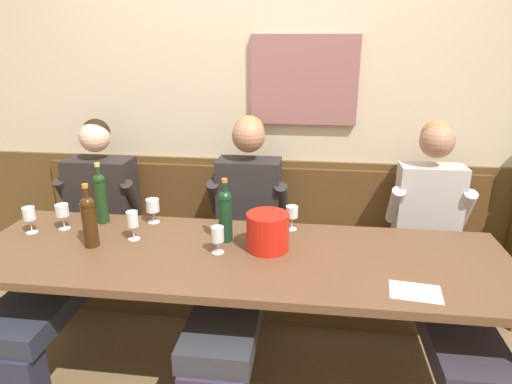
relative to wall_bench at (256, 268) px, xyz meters
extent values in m
cube|color=beige|center=(0.00, 0.26, 1.12)|extent=(6.80, 0.08, 2.80)
cube|color=#8F5B57|center=(0.28, 0.20, 1.23)|extent=(0.67, 0.04, 0.55)
cube|color=brown|center=(0.00, 0.21, 0.21)|extent=(6.80, 0.03, 0.98)
cube|color=brown|center=(0.00, -0.02, -0.06)|extent=(2.96, 0.42, 0.44)
cube|color=brown|center=(0.00, -0.02, 0.18)|extent=(2.90, 0.39, 0.05)
cube|color=#53361A|center=(0.00, 0.17, 0.43)|extent=(2.96, 0.04, 0.45)
cube|color=brown|center=(0.00, -0.71, 0.45)|extent=(2.66, 0.83, 0.04)
cylinder|color=brown|center=(-1.26, -0.37, 0.07)|extent=(0.07, 0.07, 0.71)
cylinder|color=brown|center=(1.26, -0.37, 0.07)|extent=(0.07, 0.07, 0.71)
cube|color=#262B38|center=(-1.03, -0.62, 0.15)|extent=(0.36, 1.12, 0.11)
cube|color=black|center=(-1.03, -0.02, 0.47)|extent=(0.43, 0.23, 0.52)
sphere|color=beige|center=(-1.03, -0.03, 0.88)|extent=(0.19, 0.19, 0.19)
sphere|color=black|center=(-1.03, 0.00, 0.90)|extent=(0.18, 0.18, 0.18)
cylinder|color=black|center=(-1.26, -0.06, 0.49)|extent=(0.08, 0.20, 0.27)
cylinder|color=black|center=(-0.80, -0.06, 0.49)|extent=(0.08, 0.20, 0.27)
cube|color=#32343A|center=(-0.04, -0.62, 0.15)|extent=(0.33, 1.12, 0.11)
cube|color=#282425|center=(-0.04, -0.02, 0.48)|extent=(0.39, 0.22, 0.55)
sphere|color=#A87355|center=(-0.04, -0.03, 0.91)|extent=(0.20, 0.20, 0.20)
sphere|color=#9D7741|center=(-0.04, 0.00, 0.94)|extent=(0.19, 0.19, 0.19)
cylinder|color=#282425|center=(-0.25, -0.06, 0.51)|extent=(0.08, 0.20, 0.27)
cylinder|color=#282425|center=(0.17, -0.06, 0.51)|extent=(0.08, 0.20, 0.27)
cube|color=#2F2A34|center=(1.06, -0.62, 0.15)|extent=(0.32, 1.12, 0.11)
cube|color=#B7B1AE|center=(1.06, -0.02, 0.48)|extent=(0.38, 0.19, 0.55)
sphere|color=#A5745B|center=(1.06, -0.03, 0.91)|extent=(0.20, 0.20, 0.20)
sphere|color=#9C7442|center=(1.06, 0.00, 0.94)|extent=(0.18, 0.18, 0.18)
cylinder|color=#B7B1AE|center=(0.86, -0.05, 0.52)|extent=(0.08, 0.20, 0.27)
cylinder|color=#B7B1AE|center=(1.27, -0.05, 0.52)|extent=(0.08, 0.20, 0.27)
cylinder|color=red|center=(0.14, -0.65, 0.56)|extent=(0.21, 0.21, 0.19)
cylinder|color=#13351D|center=(-0.08, -0.58, 0.58)|extent=(0.07, 0.07, 0.23)
sphere|color=#13351D|center=(-0.08, -0.58, 0.71)|extent=(0.07, 0.07, 0.07)
cylinder|color=#13351D|center=(-0.08, -0.58, 0.75)|extent=(0.03, 0.03, 0.07)
cylinder|color=orange|center=(-0.08, -0.58, 0.80)|extent=(0.03, 0.03, 0.02)
cylinder|color=#1A3817|center=(-0.83, -0.43, 0.59)|extent=(0.07, 0.07, 0.24)
sphere|color=#1A3817|center=(-0.83, -0.43, 0.72)|extent=(0.07, 0.07, 0.07)
cylinder|color=#1A3817|center=(-0.83, -0.43, 0.77)|extent=(0.03, 0.03, 0.07)
cylinder|color=gold|center=(-0.83, -0.43, 0.81)|extent=(0.03, 0.03, 0.02)
cylinder|color=#3B220C|center=(-0.75, -0.73, 0.58)|extent=(0.07, 0.07, 0.22)
sphere|color=#3B220C|center=(-0.75, -0.73, 0.70)|extent=(0.07, 0.07, 0.07)
cylinder|color=#3B220C|center=(-0.75, -0.73, 0.74)|extent=(0.03, 0.03, 0.07)
cylinder|color=orange|center=(-0.75, -0.73, 0.79)|extent=(0.03, 0.03, 0.02)
cylinder|color=silver|center=(-0.56, -0.63, 0.47)|extent=(0.06, 0.06, 0.00)
cylinder|color=silver|center=(-0.56, -0.63, 0.51)|extent=(0.01, 0.01, 0.07)
cylinder|color=silver|center=(-0.56, -0.63, 0.58)|extent=(0.06, 0.06, 0.08)
cylinder|color=#E6CF81|center=(-0.56, -0.63, 0.55)|extent=(0.05, 0.05, 0.02)
cylinder|color=silver|center=(-0.09, -0.72, 0.47)|extent=(0.06, 0.06, 0.00)
cylinder|color=silver|center=(-0.09, -0.72, 0.50)|extent=(0.01, 0.01, 0.06)
cylinder|color=silver|center=(-0.09, -0.72, 0.57)|extent=(0.06, 0.06, 0.07)
cylinder|color=#DFD67F|center=(-0.09, -0.72, 0.54)|extent=(0.06, 0.06, 0.02)
cylinder|color=silver|center=(-1.00, -0.55, 0.47)|extent=(0.06, 0.06, 0.00)
cylinder|color=silver|center=(-1.00, -0.55, 0.51)|extent=(0.01, 0.01, 0.07)
cylinder|color=silver|center=(-1.00, -0.55, 0.58)|extent=(0.07, 0.07, 0.07)
cylinder|color=silver|center=(0.25, -0.39, 0.47)|extent=(0.06, 0.06, 0.00)
cylinder|color=silver|center=(0.25, -0.39, 0.51)|extent=(0.01, 0.01, 0.07)
cylinder|color=silver|center=(0.25, -0.39, 0.57)|extent=(0.07, 0.07, 0.06)
cylinder|color=silver|center=(-1.15, -0.62, 0.47)|extent=(0.06, 0.06, 0.00)
cylinder|color=silver|center=(-1.15, -0.62, 0.51)|extent=(0.01, 0.01, 0.07)
cylinder|color=silver|center=(-1.15, -0.62, 0.58)|extent=(0.07, 0.07, 0.07)
cylinder|color=#DEDB89|center=(-1.15, -0.62, 0.56)|extent=(0.06, 0.06, 0.02)
cylinder|color=silver|center=(-0.54, -0.39, 0.47)|extent=(0.07, 0.07, 0.00)
cylinder|color=silver|center=(-0.54, -0.39, 0.50)|extent=(0.01, 0.01, 0.06)
cylinder|color=silver|center=(-0.54, -0.39, 0.57)|extent=(0.08, 0.08, 0.07)
cylinder|color=#F5DE8E|center=(-0.54, -0.39, 0.55)|extent=(0.07, 0.07, 0.03)
cube|color=white|center=(0.80, -0.98, 0.47)|extent=(0.23, 0.17, 0.00)
camera|label=1|loc=(0.35, -2.67, 1.46)|focal=31.25mm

